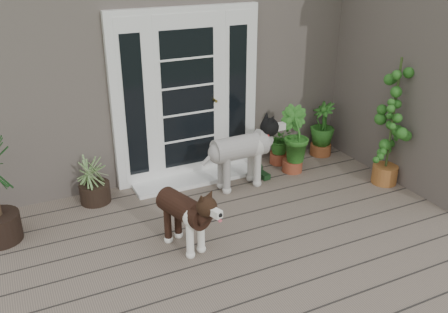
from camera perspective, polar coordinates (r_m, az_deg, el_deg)
name	(u,v)px	position (r m, az deg, el deg)	size (l,w,h in m)	color
deck	(293,265)	(4.88, 8.14, -12.56)	(6.20, 4.60, 0.12)	#6B5B4C
house_main	(150,39)	(7.92, -8.70, 13.54)	(7.40, 4.00, 3.10)	#665E54
house_wing	(445,61)	(6.88, 24.52, 10.14)	(1.60, 2.40, 3.10)	#665E54
door_unit	(187,96)	(6.05, -4.37, 7.08)	(1.90, 0.14, 2.15)	white
door_step	(195,179)	(6.27, -3.40, -2.63)	(1.60, 0.40, 0.05)	white
brindle_dog	(184,219)	(4.82, -4.74, -7.32)	(0.34, 0.78, 0.65)	#311A12
white_dog	(240,158)	(5.96, 1.88, -0.18)	(0.40, 0.93, 0.78)	silver
spider_plant	(93,177)	(5.83, -15.14, -2.40)	(0.59, 0.59, 0.63)	#9DB871
herb_a	(279,146)	(6.70, 6.49, 1.22)	(0.40, 0.40, 0.51)	#2B5F1B
herb_b	(293,148)	(6.45, 8.16, 0.99)	(0.45, 0.45, 0.67)	#244E16
herb_c	(322,134)	(7.05, 11.44, 2.66)	(0.41, 0.41, 0.64)	#225418
sapling	(392,121)	(6.23, 19.22, 3.96)	(0.49, 0.49, 1.67)	#1B5819
clog_left	(261,173)	(6.37, 4.42, -2.00)	(0.14, 0.31, 0.09)	black
clog_right	(258,171)	(6.43, 4.01, -1.68)	(0.15, 0.32, 0.10)	black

